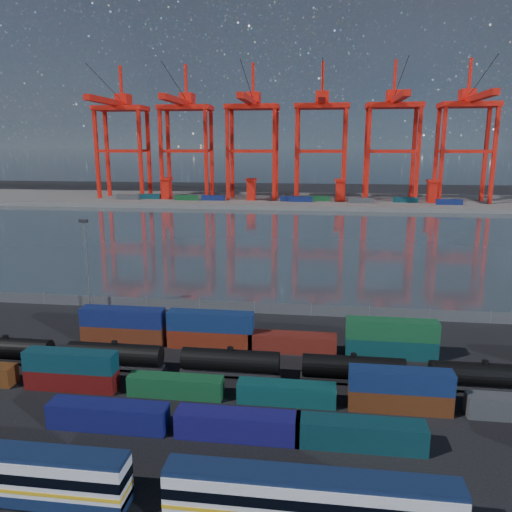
# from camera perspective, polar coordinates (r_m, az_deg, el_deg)

# --- Properties ---
(ground) EXTENTS (700.00, 700.00, 0.00)m
(ground) POSITION_cam_1_polar(r_m,az_deg,el_deg) (63.92, -3.65, -14.64)
(ground) COLOR black
(ground) RESTS_ON ground
(harbor_water) EXTENTS (700.00, 700.00, 0.00)m
(harbor_water) POSITION_cam_1_polar(r_m,az_deg,el_deg) (163.79, 3.45, 2.17)
(harbor_water) COLOR #2E3B43
(harbor_water) RESTS_ON ground
(far_quay) EXTENTS (700.00, 70.00, 2.00)m
(far_quay) POSITION_cam_1_polar(r_m,az_deg,el_deg) (267.52, 5.10, 6.33)
(far_quay) COLOR #514F4C
(far_quay) RESTS_ON ground
(distant_mountains) EXTENTS (2470.00, 1100.00, 520.00)m
(distant_mountains) POSITION_cam_1_polar(r_m,az_deg,el_deg) (1667.61, 9.80, 18.81)
(distant_mountains) COLOR #1E2630
(distant_mountains) RESTS_ON ground
(container_row_south) EXTENTS (140.07, 2.58, 5.51)m
(container_row_south) POSITION_cam_1_polar(r_m,az_deg,el_deg) (57.12, -17.18, -16.45)
(container_row_south) COLOR #404245
(container_row_south) RESTS_ON ground
(container_row_mid) EXTENTS (140.40, 2.31, 4.91)m
(container_row_mid) POSITION_cam_1_polar(r_m,az_deg,el_deg) (60.00, -1.18, -14.76)
(container_row_mid) COLOR #424547
(container_row_mid) RESTS_ON ground
(container_row_north) EXTENTS (141.74, 2.56, 5.46)m
(container_row_north) POSITION_cam_1_polar(r_m,az_deg,el_deg) (74.99, -7.11, -8.60)
(container_row_north) COLOR navy
(container_row_north) RESTS_ON ground
(tanker_string) EXTENTS (121.56, 2.81, 4.02)m
(tanker_string) POSITION_cam_1_polar(r_m,az_deg,el_deg) (67.22, -9.58, -11.48)
(tanker_string) COLOR black
(tanker_string) RESTS_ON ground
(waterfront_fence) EXTENTS (160.12, 0.12, 2.20)m
(waterfront_fence) POSITION_cam_1_polar(r_m,az_deg,el_deg) (89.09, -0.17, -5.94)
(waterfront_fence) COLOR #595B5E
(waterfront_fence) RESTS_ON ground
(yard_light_mast) EXTENTS (1.60, 0.40, 16.60)m
(yard_light_mast) POSITION_cam_1_polar(r_m,az_deg,el_deg) (93.77, -18.83, -0.42)
(yard_light_mast) COLOR slate
(yard_light_mast) RESTS_ON ground
(gantry_cranes) EXTENTS (202.04, 51.92, 70.30)m
(gantry_cranes) POSITION_cam_1_polar(r_m,az_deg,el_deg) (260.00, 3.50, 15.48)
(gantry_cranes) COLOR red
(gantry_cranes) RESTS_ON ground
(quay_containers) EXTENTS (172.58, 10.99, 2.60)m
(quay_containers) POSITION_cam_1_polar(r_m,az_deg,el_deg) (253.57, 2.47, 6.56)
(quay_containers) COLOR navy
(quay_containers) RESTS_ON far_quay
(straddle_carriers) EXTENTS (140.00, 7.00, 11.10)m
(straddle_carriers) POSITION_cam_1_polar(r_m,az_deg,el_deg) (257.05, 4.47, 7.63)
(straddle_carriers) COLOR red
(straddle_carriers) RESTS_ON far_quay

